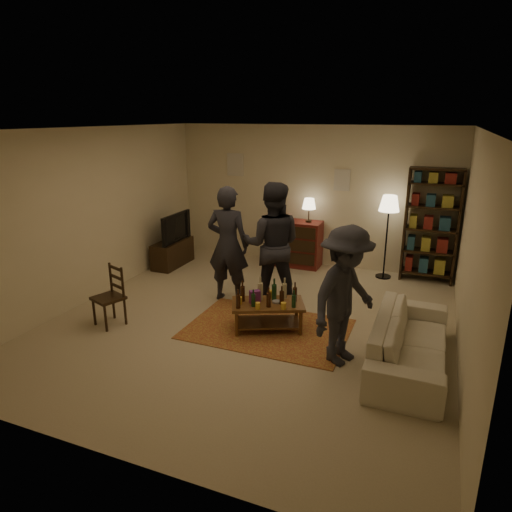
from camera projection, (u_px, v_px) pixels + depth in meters
The scene contains 13 objects.
floor at pixel (252, 321), 6.63m from camera, with size 6.00×6.00×0.00m, color #C6B793.
room_shell at pixel (279, 171), 8.96m from camera, with size 6.00×6.00×6.00m.
rug at pixel (268, 329), 6.38m from camera, with size 2.20×1.50×0.01m, color maroon.
coffee_table at pixel (267, 305), 6.27m from camera, with size 1.12×0.89×0.74m.
dining_chair at pixel (111, 294), 6.43m from camera, with size 0.49×0.49×0.88m.
tv_stand at pixel (172, 247), 8.99m from camera, with size 0.40×1.00×1.06m.
dresser at pixel (296, 242), 8.96m from camera, with size 1.00×0.50×1.36m.
bookshelf at pixel (431, 225), 7.97m from camera, with size 0.90×0.34×2.02m.
floor_lamp at pixel (389, 209), 8.05m from camera, with size 0.36×0.36×1.52m.
sofa at pixel (410, 342), 5.39m from camera, with size 2.08×0.81×0.61m, color beige.
person_left at pixel (228, 244), 7.15m from camera, with size 0.68×0.44×1.85m, color #212228.
person_right at pixel (272, 245), 7.00m from camera, with size 0.94×0.73×1.93m, color #222329.
person_by_sofa at pixel (345, 296), 5.32m from camera, with size 1.09×0.63×1.69m, color #292A31.
Camera 1 is at (2.33, -5.58, 2.87)m, focal length 32.00 mm.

